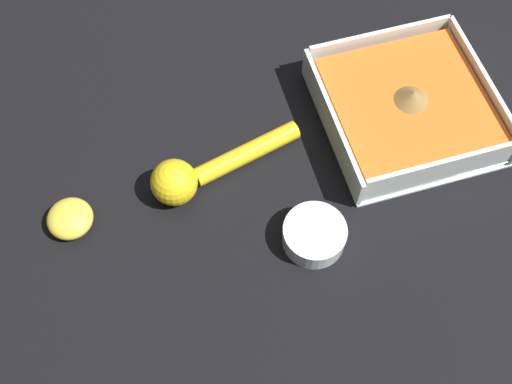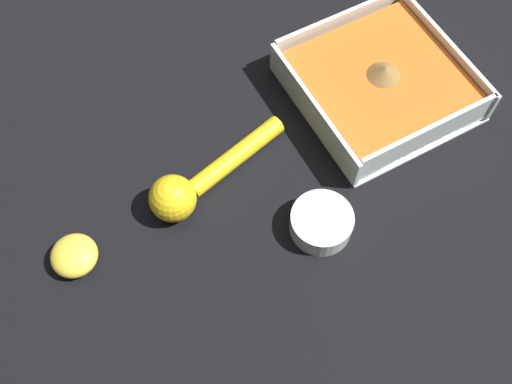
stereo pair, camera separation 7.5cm
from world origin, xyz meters
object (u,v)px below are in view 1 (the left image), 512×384
Objects in this scene: square_dish at (405,108)px; lemon_half at (70,219)px; lemon_squeezer at (197,173)px; spice_bowl at (314,235)px.

lemon_half is (0.04, -0.47, -0.01)m from square_dish.
lemon_squeezer is (0.02, -0.30, 0.00)m from square_dish.
spice_bowl is 0.31m from lemon_half.
lemon_squeezer is at bearing 94.70° from lemon_half.
lemon_squeezer is (-0.12, -0.12, 0.01)m from spice_bowl.
square_dish is 3.87× the size of lemon_half.
lemon_squeezer is 0.17m from lemon_half.
lemon_half is at bearing -110.33° from spice_bowl.
spice_bowl is at bearing 120.88° from lemon_squeezer.
lemon_half is (-0.11, -0.29, 0.00)m from spice_bowl.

